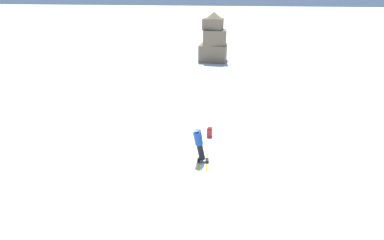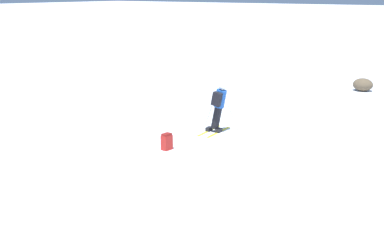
{
  "view_description": "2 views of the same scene",
  "coord_description": "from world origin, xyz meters",
  "views": [
    {
      "loc": [
        3.0,
        -11.3,
        6.93
      ],
      "look_at": [
        0.6,
        2.19,
        1.01
      ],
      "focal_mm": 28.0,
      "sensor_mm": 36.0,
      "label": 1
    },
    {
      "loc": [
        -8.09,
        14.36,
        4.62
      ],
      "look_at": [
        1.48,
        1.25,
        0.65
      ],
      "focal_mm": 50.0,
      "sensor_mm": 36.0,
      "label": 2
    }
  ],
  "objects": [
    {
      "name": "skier",
      "position": [
        1.3,
        0.01,
        0.94
      ],
      "size": [
        1.28,
        1.63,
        1.71
      ],
      "rotation": [
        0.0,
        0.0,
        0.11
      ],
      "color": "yellow",
      "rests_on": "ground"
    },
    {
      "name": "exposed_boulder_0",
      "position": [
        -0.05,
        -10.19,
        0.3
      ],
      "size": [
        0.93,
        0.79,
        0.6
      ],
      "primitive_type": "ellipsoid",
      "color": "brown",
      "rests_on": "ground"
    },
    {
      "name": "ground_plane",
      "position": [
        0.0,
        0.0,
        0.0
      ],
      "size": [
        300.0,
        300.0,
        0.0
      ],
      "primitive_type": "plane",
      "color": "white"
    },
    {
      "name": "spare_backpack",
      "position": [
        1.46,
        2.54,
        0.24
      ],
      "size": [
        0.25,
        0.32,
        0.5
      ],
      "rotation": [
        0.0,
        0.0,
        4.62
      ],
      "color": "#AD231E",
      "rests_on": "ground"
    }
  ]
}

